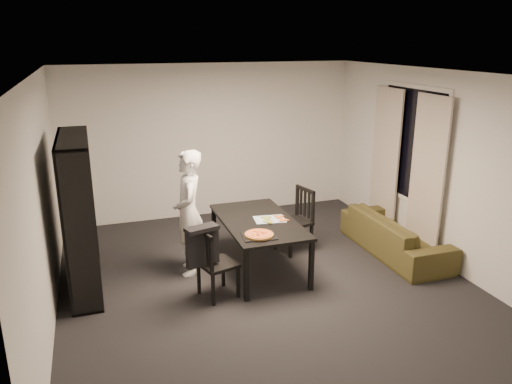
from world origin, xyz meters
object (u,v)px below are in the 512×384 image
object	(u,v)px
chair_left	(212,259)
person	(189,213)
pepperoni_pizza	(259,235)
bookshelf	(80,214)
sofa	(395,234)
baking_tray	(259,236)
dining_table	(258,224)
chair_right	(299,215)

from	to	relation	value
chair_left	person	distance (m)	0.85
chair_left	pepperoni_pizza	distance (m)	0.64
bookshelf	sofa	distance (m)	4.31
chair_left	sofa	distance (m)	2.86
bookshelf	sofa	size ratio (longest dim) A/B	0.99
chair_left	baking_tray	xyz separation A→B (m)	(0.60, 0.04, 0.20)
dining_table	person	distance (m)	0.93
pepperoni_pizza	chair_left	bearing A→B (deg)	-176.42
dining_table	baking_tray	world-z (taller)	baking_tray
sofa	pepperoni_pizza	bearing A→B (deg)	100.28
chair_right	sofa	distance (m)	1.41
person	baking_tray	xyz separation A→B (m)	(0.71, -0.73, -0.13)
dining_table	sofa	world-z (taller)	dining_table
bookshelf	chair_right	xyz separation A→B (m)	(2.96, 0.20, -0.42)
chair_right	chair_left	bearing A→B (deg)	-70.96
chair_left	baking_tray	world-z (taller)	chair_left
bookshelf	baking_tray	bearing A→B (deg)	-20.25
dining_table	chair_left	distance (m)	0.98
dining_table	pepperoni_pizza	bearing A→B (deg)	-107.95
person	chair_left	bearing A→B (deg)	16.25
pepperoni_pizza	baking_tray	bearing A→B (deg)	76.28
person	dining_table	bearing A→B (deg)	85.79
chair_left	chair_right	bearing A→B (deg)	-73.36
dining_table	sofa	size ratio (longest dim) A/B	0.87
sofa	chair_left	bearing A→B (deg)	98.86
chair_right	pepperoni_pizza	world-z (taller)	chair_right
chair_left	person	world-z (taller)	person
chair_left	pepperoni_pizza	bearing A→B (deg)	-102.66
bookshelf	dining_table	distance (m)	2.24
bookshelf	pepperoni_pizza	bearing A→B (deg)	-20.44
chair_right	sofa	xyz separation A→B (m)	(1.28, -0.56, -0.25)
pepperoni_pizza	chair_right	bearing A→B (deg)	45.63
pepperoni_pizza	sofa	distance (m)	2.29
dining_table	baking_tray	size ratio (longest dim) A/B	4.15
sofa	dining_table	bearing A→B (deg)	86.09
bookshelf	dining_table	world-z (taller)	bookshelf
chair_right	baking_tray	bearing A→B (deg)	-58.37
chair_left	chair_right	distance (m)	1.83
person	pepperoni_pizza	xyz separation A→B (m)	(0.71, -0.74, -0.11)
bookshelf	pepperoni_pizza	size ratio (longest dim) A/B	5.43
person	sofa	distance (m)	2.99
bookshelf	pepperoni_pizza	distance (m)	2.18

